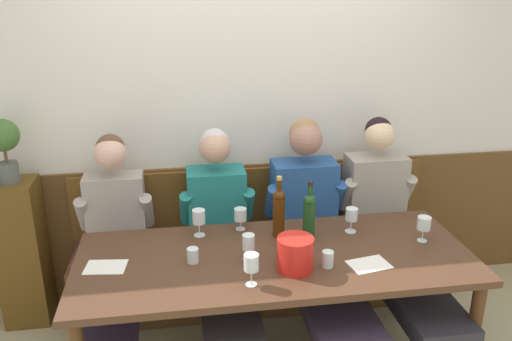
{
  "coord_description": "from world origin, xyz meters",
  "views": [
    {
      "loc": [
        -0.49,
        -2.35,
        2.15
      ],
      "look_at": [
        -0.06,
        0.44,
        1.13
      ],
      "focal_mm": 36.86,
      "sensor_mm": 36.0,
      "label": 1
    }
  ],
  "objects_px": {
    "person_left_seat": "(222,248)",
    "wine_glass_mid_right": "(251,264)",
    "wine_bottle_amber_mid": "(279,211)",
    "wine_bottle_clear_water": "(309,214)",
    "person_center_right_seat": "(316,238)",
    "person_center_left_seat": "(113,262)",
    "wine_glass_left_end": "(351,216)",
    "wine_glass_center_rear": "(249,243)",
    "wine_glass_by_bottle": "(240,216)",
    "person_right_seat": "(392,235)",
    "dining_table": "(275,268)",
    "potted_plant": "(3,143)",
    "wall_bench": "(255,266)",
    "wine_glass_mid_left": "(424,224)",
    "water_tumbler_left": "(328,259)",
    "wine_glass_center_front": "(199,218)",
    "ice_bucket": "(295,254)",
    "water_tumbler_center": "(193,255)"
  },
  "relations": [
    {
      "from": "wine_glass_center_rear",
      "to": "potted_plant",
      "type": "relative_size",
      "value": 0.36
    },
    {
      "from": "person_left_seat",
      "to": "person_center_right_seat",
      "type": "height_order",
      "value": "person_center_right_seat"
    },
    {
      "from": "wine_bottle_amber_mid",
      "to": "wine_bottle_clear_water",
      "type": "xyz_separation_m",
      "value": [
        0.17,
        -0.05,
        -0.01
      ]
    },
    {
      "from": "person_center_left_seat",
      "to": "person_right_seat",
      "type": "relative_size",
      "value": 0.98
    },
    {
      "from": "wine_glass_center_rear",
      "to": "wine_glass_by_bottle",
      "type": "bearing_deg",
      "value": 89.57
    },
    {
      "from": "wine_bottle_clear_water",
      "to": "water_tumbler_left",
      "type": "bearing_deg",
      "value": -87.4
    },
    {
      "from": "person_right_seat",
      "to": "potted_plant",
      "type": "relative_size",
      "value": 3.3
    },
    {
      "from": "dining_table",
      "to": "wine_glass_by_bottle",
      "type": "bearing_deg",
      "value": 112.94
    },
    {
      "from": "wine_glass_mid_right",
      "to": "wine_glass_center_front",
      "type": "bearing_deg",
      "value": 111.22
    },
    {
      "from": "wine_glass_mid_left",
      "to": "wine_glass_by_bottle",
      "type": "distance_m",
      "value": 1.06
    },
    {
      "from": "wine_bottle_clear_water",
      "to": "water_tumbler_center",
      "type": "relative_size",
      "value": 4.28
    },
    {
      "from": "wine_glass_by_bottle",
      "to": "person_center_right_seat",
      "type": "bearing_deg",
      "value": 0.32
    },
    {
      "from": "dining_table",
      "to": "wine_bottle_amber_mid",
      "type": "relative_size",
      "value": 5.81
    },
    {
      "from": "person_center_left_seat",
      "to": "water_tumbler_left",
      "type": "xyz_separation_m",
      "value": [
        1.15,
        -0.47,
        0.18
      ]
    },
    {
      "from": "ice_bucket",
      "to": "wine_glass_mid_left",
      "type": "relative_size",
      "value": 1.27
    },
    {
      "from": "wine_bottle_clear_water",
      "to": "wine_glass_by_bottle",
      "type": "relative_size",
      "value": 2.58
    },
    {
      "from": "wine_bottle_clear_water",
      "to": "wine_glass_center_front",
      "type": "relative_size",
      "value": 2.13
    },
    {
      "from": "wall_bench",
      "to": "water_tumbler_left",
      "type": "height_order",
      "value": "wall_bench"
    },
    {
      "from": "wine_glass_mid_left",
      "to": "wine_bottle_clear_water",
      "type": "bearing_deg",
      "value": 167.24
    },
    {
      "from": "person_center_right_seat",
      "to": "person_center_left_seat",
      "type": "bearing_deg",
      "value": -177.99
    },
    {
      "from": "potted_plant",
      "to": "person_left_seat",
      "type": "bearing_deg",
      "value": -17.31
    },
    {
      "from": "dining_table",
      "to": "wine_glass_left_end",
      "type": "bearing_deg",
      "value": 23.04
    },
    {
      "from": "dining_table",
      "to": "person_center_left_seat",
      "type": "xyz_separation_m",
      "value": [
        -0.9,
        0.3,
        -0.06
      ]
    },
    {
      "from": "dining_table",
      "to": "ice_bucket",
      "type": "relative_size",
      "value": 11.31
    },
    {
      "from": "wine_glass_center_rear",
      "to": "wine_glass_by_bottle",
      "type": "xyz_separation_m",
      "value": [
        0.0,
        0.37,
        -0.01
      ]
    },
    {
      "from": "wall_bench",
      "to": "wine_bottle_amber_mid",
      "type": "bearing_deg",
      "value": -82.45
    },
    {
      "from": "wine_glass_left_end",
      "to": "wine_glass_mid_right",
      "type": "distance_m",
      "value": 0.82
    },
    {
      "from": "person_left_seat",
      "to": "wine_glass_by_bottle",
      "type": "distance_m",
      "value": 0.24
    },
    {
      "from": "wine_glass_center_rear",
      "to": "dining_table",
      "type": "bearing_deg",
      "value": 8.06
    },
    {
      "from": "person_right_seat",
      "to": "wine_glass_left_end",
      "type": "bearing_deg",
      "value": -158.7
    },
    {
      "from": "wine_glass_mid_left",
      "to": "wine_glass_by_bottle",
      "type": "xyz_separation_m",
      "value": [
        -1.01,
        0.31,
        -0.02
      ]
    },
    {
      "from": "wine_glass_center_rear",
      "to": "potted_plant",
      "type": "distance_m",
      "value": 1.62
    },
    {
      "from": "person_center_left_seat",
      "to": "wine_glass_center_rear",
      "type": "bearing_deg",
      "value": -23.32
    },
    {
      "from": "wine_bottle_amber_mid",
      "to": "wine_glass_by_bottle",
      "type": "bearing_deg",
      "value": 150.19
    },
    {
      "from": "wine_glass_mid_left",
      "to": "wine_glass_mid_right",
      "type": "xyz_separation_m",
      "value": [
        -1.03,
        -0.31,
        0.01
      ]
    },
    {
      "from": "person_center_left_seat",
      "to": "wine_glass_center_front",
      "type": "bearing_deg",
      "value": -0.49
    },
    {
      "from": "wall_bench",
      "to": "dining_table",
      "type": "xyz_separation_m",
      "value": [
        0.0,
        -0.7,
        0.39
      ]
    },
    {
      "from": "wall_bench",
      "to": "wine_glass_mid_left",
      "type": "relative_size",
      "value": 16.39
    },
    {
      "from": "person_left_seat",
      "to": "wine_glass_mid_right",
      "type": "xyz_separation_m",
      "value": [
        0.09,
        -0.61,
        0.23
      ]
    },
    {
      "from": "wine_bottle_amber_mid",
      "to": "wine_glass_mid_right",
      "type": "bearing_deg",
      "value": -115.14
    },
    {
      "from": "wine_glass_mid_right",
      "to": "wine_glass_left_end",
      "type": "bearing_deg",
      "value": 35.95
    },
    {
      "from": "wall_bench",
      "to": "person_center_right_seat",
      "type": "bearing_deg",
      "value": -47.3
    },
    {
      "from": "person_center_left_seat",
      "to": "person_left_seat",
      "type": "height_order",
      "value": "person_left_seat"
    },
    {
      "from": "person_right_seat",
      "to": "wine_glass_center_front",
      "type": "bearing_deg",
      "value": -178.22
    },
    {
      "from": "person_left_seat",
      "to": "person_right_seat",
      "type": "relative_size",
      "value": 1.0
    },
    {
      "from": "wine_glass_mid_right",
      "to": "wine_glass_mid_left",
      "type": "bearing_deg",
      "value": 16.49
    },
    {
      "from": "wine_glass_center_front",
      "to": "wine_bottle_amber_mid",
      "type": "bearing_deg",
      "value": -9.29
    },
    {
      "from": "person_center_right_seat",
      "to": "wine_glass_left_end",
      "type": "bearing_deg",
      "value": -38.14
    },
    {
      "from": "person_left_seat",
      "to": "wine_bottle_amber_mid",
      "type": "xyz_separation_m",
      "value": [
        0.32,
        -0.11,
        0.28
      ]
    },
    {
      "from": "person_center_right_seat",
      "to": "wall_bench",
      "type": "bearing_deg",
      "value": 132.7
    }
  ]
}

